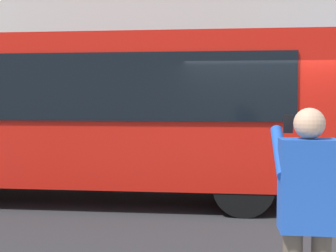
{
  "coord_description": "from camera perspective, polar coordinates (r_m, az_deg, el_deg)",
  "views": [
    {
      "loc": [
        0.71,
        7.8,
        1.92
      ],
      "look_at": [
        1.67,
        -0.87,
        1.38
      ],
      "focal_mm": 48.53,
      "sensor_mm": 36.0,
      "label": 1
    }
  ],
  "objects": [
    {
      "name": "red_bus",
      "position": [
        8.83,
        -10.87,
        1.94
      ],
      "size": [
        9.05,
        2.54,
        3.08
      ],
      "color": "red",
      "rests_on": "ground_plane"
    },
    {
      "name": "pedestrian_photographer",
      "position": [
        3.42,
        17.19,
        -9.75
      ],
      "size": [
        0.53,
        0.52,
        1.7
      ],
      "color": "#4C4238",
      "rests_on": "sidewalk_curb"
    },
    {
      "name": "ground_plane",
      "position": [
        8.06,
        11.36,
        -10.31
      ],
      "size": [
        60.0,
        60.0,
        0.0
      ],
      "primitive_type": "plane",
      "color": "#2B2B2D"
    }
  ]
}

